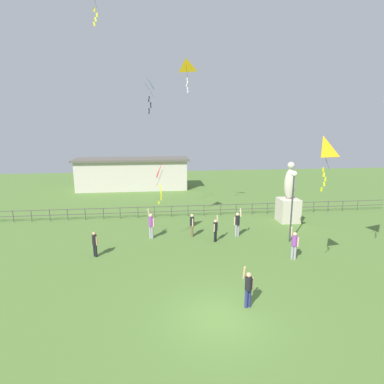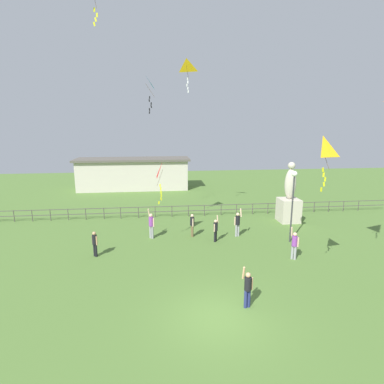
% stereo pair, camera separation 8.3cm
% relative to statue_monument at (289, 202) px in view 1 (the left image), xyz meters
% --- Properties ---
extents(ground_plane, '(80.00, 80.00, 0.00)m').
position_rel_statue_monument_xyz_m(ground_plane, '(-7.99, -11.74, -1.58)').
color(ground_plane, '#517533').
extents(statue_monument, '(1.55, 1.55, 4.78)m').
position_rel_statue_monument_xyz_m(statue_monument, '(0.00, 0.00, 0.00)').
color(statue_monument, beige).
rests_on(statue_monument, ground_plane).
extents(lamppost, '(0.36, 0.36, 4.74)m').
position_rel_statue_monument_xyz_m(lamppost, '(-1.70, -4.22, 1.83)').
color(lamppost, '#38383D').
rests_on(lamppost, ground_plane).
extents(person_0, '(0.37, 0.34, 1.53)m').
position_rel_statue_monument_xyz_m(person_0, '(-14.04, -5.17, -0.70)').
color(person_0, black).
rests_on(person_0, ground_plane).
extents(person_1, '(0.54, 0.32, 2.00)m').
position_rel_statue_monument_xyz_m(person_1, '(-4.91, -2.85, -0.58)').
color(person_1, '#99999E').
rests_on(person_1, ground_plane).
extents(person_2, '(0.46, 0.47, 2.05)m').
position_rel_statue_monument_xyz_m(person_2, '(-10.82, -2.56, -0.55)').
color(person_2, '#99999E').
rests_on(person_2, ground_plane).
extents(person_3, '(0.30, 0.48, 1.61)m').
position_rel_statue_monument_xyz_m(person_3, '(-8.02, -2.54, -0.66)').
color(person_3, brown).
rests_on(person_3, ground_plane).
extents(person_5, '(0.50, 0.30, 1.87)m').
position_rel_statue_monument_xyz_m(person_5, '(-6.64, -11.16, -0.64)').
color(person_5, navy).
rests_on(person_5, ground_plane).
extents(person_6, '(0.42, 0.43, 1.92)m').
position_rel_statue_monument_xyz_m(person_6, '(-2.63, -6.84, -0.62)').
color(person_6, '#99999E').
rests_on(person_6, ground_plane).
extents(person_7, '(0.38, 0.39, 1.78)m').
position_rel_statue_monument_xyz_m(person_7, '(-6.59, -3.65, -0.69)').
color(person_7, black).
rests_on(person_7, ground_plane).
extents(kite_0, '(1.01, 1.13, 2.75)m').
position_rel_statue_monument_xyz_m(kite_0, '(-11.05, 1.83, 8.97)').
color(kite_0, '#198CD1').
extents(kite_3, '(0.60, 0.84, 2.71)m').
position_rel_statue_monument_xyz_m(kite_3, '(-9.99, -3.50, 3.13)').
color(kite_3, red).
extents(kite_4, '(0.81, 0.93, 2.37)m').
position_rel_statue_monument_xyz_m(kite_4, '(-3.05, -9.64, 4.90)').
color(kite_4, yellow).
extents(kite_5, '(1.18, 0.94, 2.32)m').
position_rel_statue_monument_xyz_m(kite_5, '(-8.05, 1.06, 10.14)').
color(kite_5, yellow).
extents(waterfront_railing, '(36.05, 0.06, 0.95)m').
position_rel_statue_monument_xyz_m(waterfront_railing, '(-8.38, 2.26, -0.96)').
color(waterfront_railing, '#4C4742').
rests_on(waterfront_railing, ground_plane).
extents(pavilion_building, '(13.38, 4.03, 3.70)m').
position_rel_statue_monument_xyz_m(pavilion_building, '(-13.25, 14.26, 0.29)').
color(pavilion_building, beige).
rests_on(pavilion_building, ground_plane).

